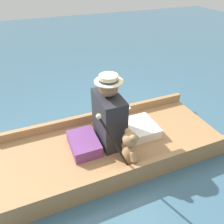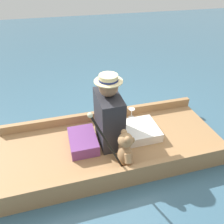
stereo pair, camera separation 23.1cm
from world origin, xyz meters
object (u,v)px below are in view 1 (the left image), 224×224
Objects in this scene: wine_glass at (127,110)px; seated_person at (115,118)px; teddy_bear at (130,149)px; walking_cane at (113,140)px.

seated_person is at bearing -42.46° from wine_glass.
teddy_bear is (0.39, -0.01, -0.10)m from seated_person.
walking_cane is (0.83, -0.55, 0.34)m from wine_glass.
walking_cane reaches higher than teddy_bear.
wine_glass is at bearing 146.53° from walking_cane.
wine_glass is (-0.35, 0.32, -0.19)m from seated_person.
walking_cane reaches higher than wine_glass.
seated_person reaches higher than teddy_bear.
walking_cane is at bearing -33.01° from seated_person.
seated_person is 0.41m from teddy_bear.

